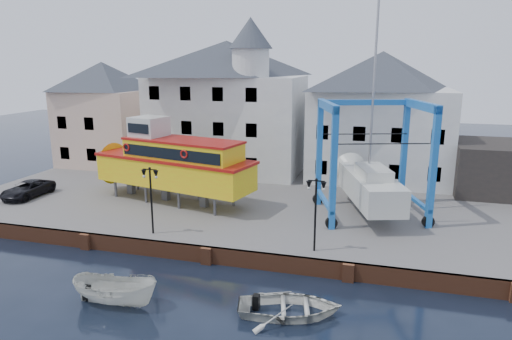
# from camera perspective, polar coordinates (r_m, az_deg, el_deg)

# --- Properties ---
(ground) EXTENTS (140.00, 140.00, 0.00)m
(ground) POSITION_cam_1_polar(r_m,az_deg,el_deg) (26.95, -6.15, -11.55)
(ground) COLOR black
(ground) RESTS_ON ground
(hardstanding) EXTENTS (44.00, 22.00, 1.00)m
(hardstanding) POSITION_cam_1_polar(r_m,az_deg,el_deg) (36.53, 0.16, -3.84)
(hardstanding) COLOR #615E5D
(hardstanding) RESTS_ON ground
(quay_wall) EXTENTS (44.00, 0.47, 1.00)m
(quay_wall) POSITION_cam_1_polar(r_m,az_deg,el_deg) (26.83, -6.10, -10.49)
(quay_wall) COLOR brown
(quay_wall) RESTS_ON ground
(building_pink) EXTENTS (8.00, 7.00, 10.30)m
(building_pink) POSITION_cam_1_polar(r_m,az_deg,el_deg) (49.18, -18.35, 6.69)
(building_pink) COLOR beige
(building_pink) RESTS_ON hardstanding
(building_white_main) EXTENTS (14.00, 8.30, 14.00)m
(building_white_main) POSITION_cam_1_polar(r_m,az_deg,el_deg) (43.57, -3.48, 8.14)
(building_white_main) COLOR silver
(building_white_main) RESTS_ON hardstanding
(building_white_right) EXTENTS (12.00, 8.00, 11.20)m
(building_white_right) POSITION_cam_1_polar(r_m,az_deg,el_deg) (41.92, 15.18, 6.46)
(building_white_right) COLOR silver
(building_white_right) RESTS_ON hardstanding
(shed_dark) EXTENTS (8.00, 7.00, 4.00)m
(shed_dark) POSITION_cam_1_polar(r_m,az_deg,el_deg) (41.69, 28.69, 0.21)
(shed_dark) COLOR black
(shed_dark) RESTS_ON hardstanding
(lamp_post_left) EXTENTS (1.12, 0.32, 4.20)m
(lamp_post_left) POSITION_cam_1_polar(r_m,az_deg,el_deg) (28.19, -13.06, -1.67)
(lamp_post_left) COLOR black
(lamp_post_left) RESTS_ON hardstanding
(lamp_post_right) EXTENTS (1.12, 0.32, 4.20)m
(lamp_post_right) POSITION_cam_1_polar(r_m,az_deg,el_deg) (25.11, 7.50, -3.29)
(lamp_post_right) COLOR black
(lamp_post_right) RESTS_ON hardstanding
(tour_boat) EXTENTS (14.87, 6.64, 6.30)m
(tour_boat) POSITION_cam_1_polar(r_m,az_deg,el_deg) (34.96, -11.33, 0.99)
(tour_boat) COLOR #59595E
(tour_boat) RESTS_ON hardstanding
(travel_lift) EXTENTS (8.29, 10.21, 14.97)m
(travel_lift) POSITION_cam_1_polar(r_m,az_deg,el_deg) (32.77, 13.69, -0.83)
(travel_lift) COLOR #226CB0
(travel_lift) RESTS_ON hardstanding
(van) EXTENTS (2.08, 4.46, 1.24)m
(van) POSITION_cam_1_polar(r_m,az_deg,el_deg) (39.87, -26.64, -2.15)
(van) COLOR black
(van) RESTS_ON hardstanding
(motorboat_a) EXTENTS (4.39, 1.85, 1.66)m
(motorboat_a) POSITION_cam_1_polar(r_m,az_deg,el_deg) (23.72, -17.06, -15.79)
(motorboat_a) COLOR silver
(motorboat_a) RESTS_ON ground
(motorboat_b) EXTENTS (5.42, 4.42, 0.99)m
(motorboat_b) POSITION_cam_1_polar(r_m,az_deg,el_deg) (22.07, 4.24, -17.55)
(motorboat_b) COLOR silver
(motorboat_b) RESTS_ON ground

